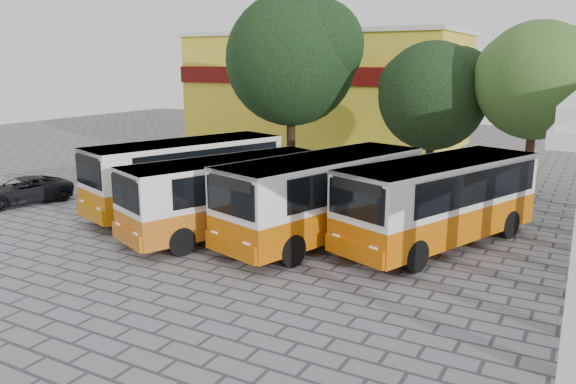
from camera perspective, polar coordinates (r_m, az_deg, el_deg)
The scene contains 10 objects.
ground at distance 17.02m, azimuth -0.42°, elevation -7.94°, with size 90.00×90.00×0.00m, color slate.
shophouse_block at distance 44.08m, azimuth 3.91°, elevation 10.49°, with size 20.40×10.40×8.30m.
bus_far_left at distance 23.47m, azimuth -10.28°, elevation 2.06°, with size 5.08×8.75×2.96m.
bus_centre_left at distance 20.17m, azimuth -6.15°, elevation 0.06°, with size 5.04×8.16×2.75m.
bus_centre_right at distance 19.38m, azimuth 3.65°, elevation -0.05°, with size 4.73×8.70×2.96m.
bus_far_right at distance 19.44m, azimuth 15.18°, elevation -0.50°, with size 5.25×8.69×2.93m.
tree_left at distance 31.83m, azimuth 0.50°, elevation 13.72°, with size 7.64×7.27×9.87m.
tree_middle at distance 29.26m, azimuth 14.65°, elevation 9.77°, with size 5.69×5.41×7.17m.
tree_right at distance 27.66m, azimuth 24.11°, elevation 10.64°, with size 5.51×5.25×7.93m.
parked_car at distance 27.40m, azimuth -25.39°, elevation 0.14°, with size 1.90×4.13×1.15m, color black.
Camera 1 is at (7.86, -13.81, 6.08)m, focal length 35.00 mm.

